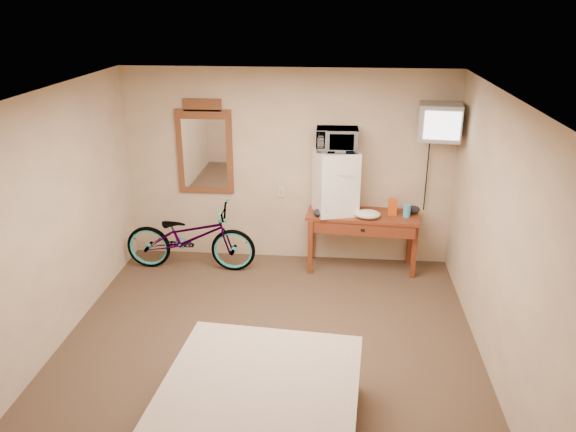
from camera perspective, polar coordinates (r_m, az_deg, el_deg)
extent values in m
plane|color=#473623|center=(5.67, -2.22, -14.03)|extent=(4.60, 4.60, 0.00)
plane|color=silver|center=(4.69, -2.66, 11.74)|extent=(4.60, 4.60, 0.00)
cube|color=tan|center=(7.20, -0.04, 4.96)|extent=(4.20, 0.04, 2.50)
cube|color=tan|center=(3.12, -8.24, -19.55)|extent=(4.20, 0.04, 2.50)
cube|color=tan|center=(5.71, -23.83, -1.42)|extent=(0.04, 4.60, 2.50)
cube|color=tan|center=(5.22, 21.11, -3.06)|extent=(0.04, 4.60, 2.50)
cube|color=beige|center=(7.30, -0.68, 2.47)|extent=(0.08, 0.01, 0.13)
cube|color=brown|center=(7.10, 7.58, 0.10)|extent=(1.42, 0.64, 0.04)
cube|color=brown|center=(7.05, 2.26, -3.20)|extent=(0.06, 0.06, 0.71)
cube|color=brown|center=(7.11, 12.68, -3.52)|extent=(0.06, 0.06, 0.71)
cube|color=brown|center=(7.44, 2.44, -1.82)|extent=(0.06, 0.06, 0.71)
cube|color=brown|center=(7.50, 12.30, -2.13)|extent=(0.06, 0.06, 0.71)
cube|color=brown|center=(6.92, 7.60, -1.37)|extent=(1.26, 0.14, 0.16)
cube|color=black|center=(6.90, 7.61, -1.43)|extent=(0.05, 0.02, 0.03)
cube|color=white|center=(6.98, 4.86, 3.47)|extent=(0.60, 0.59, 0.79)
cube|color=#9A9A95|center=(6.71, 4.88, 4.15)|extent=(0.48, 0.01, 0.00)
cylinder|color=#9A9A95|center=(6.77, 3.35, 2.52)|extent=(0.02, 0.02, 0.29)
imported|color=white|center=(6.84, 5.00, 7.75)|extent=(0.51, 0.35, 0.28)
cube|color=#CE4B12|center=(7.07, 10.57, 0.91)|extent=(0.11, 0.06, 0.21)
cylinder|color=#43A5E3|center=(7.05, 11.97, 0.51)|extent=(0.09, 0.09, 0.16)
ellipsoid|color=beige|center=(6.94, 8.10, 0.18)|extent=(0.32, 0.24, 0.10)
ellipsoid|color=black|center=(6.94, 3.61, 0.36)|extent=(0.26, 0.19, 0.10)
ellipsoid|color=black|center=(7.21, 12.47, 0.66)|extent=(0.20, 0.17, 0.09)
cube|color=black|center=(7.11, 14.72, 8.87)|extent=(0.14, 0.02, 0.14)
cylinder|color=black|center=(7.07, 14.77, 8.80)|extent=(0.05, 0.30, 0.05)
cube|color=#9A9A95|center=(6.84, 15.13, 9.21)|extent=(0.52, 0.45, 0.42)
cube|color=white|center=(6.64, 15.41, 8.84)|extent=(0.40, 0.05, 0.32)
cube|color=black|center=(7.04, 14.87, 9.57)|extent=(0.30, 0.04, 0.26)
cube|color=brown|center=(7.30, -8.45, 6.47)|extent=(0.72, 0.04, 1.09)
cube|color=brown|center=(7.17, -8.71, 11.09)|extent=(0.48, 0.04, 0.15)
cube|color=white|center=(7.28, -8.48, 6.26)|extent=(0.57, 0.01, 0.89)
imported|color=black|center=(7.24, -9.90, -2.11)|extent=(1.67, 0.59, 0.88)
cube|color=beige|center=(4.37, -3.49, -19.10)|extent=(1.64, 2.09, 0.14)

